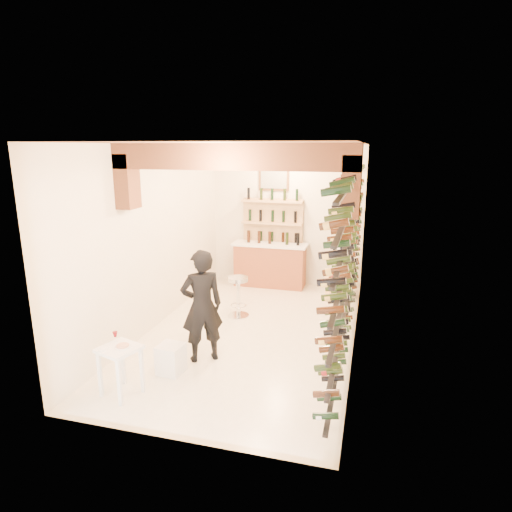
{
  "coord_description": "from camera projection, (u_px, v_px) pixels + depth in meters",
  "views": [
    {
      "loc": [
        1.91,
        -6.77,
        3.15
      ],
      "look_at": [
        0.0,
        0.3,
        1.3
      ],
      "focal_mm": 30.42,
      "sensor_mm": 36.0,
      "label": 1
    }
  ],
  "objects": [
    {
      "name": "ground",
      "position": [
        252.0,
        332.0,
        7.59
      ],
      "size": [
        6.0,
        6.0,
        0.0
      ],
      "primitive_type": "plane",
      "color": "white",
      "rests_on": "ground"
    },
    {
      "name": "room_shell",
      "position": [
        247.0,
        206.0,
        6.8
      ],
      "size": [
        3.52,
        6.02,
        3.21
      ],
      "color": "silver",
      "rests_on": "ground"
    },
    {
      "name": "wine_rack",
      "position": [
        345.0,
        251.0,
        6.83
      ],
      "size": [
        0.32,
        5.7,
        2.56
      ],
      "color": "black",
      "rests_on": "ground"
    },
    {
      "name": "back_counter",
      "position": [
        270.0,
        263.0,
        10.02
      ],
      "size": [
        1.7,
        0.62,
        1.29
      ],
      "color": "#99502F",
      "rests_on": "ground"
    },
    {
      "name": "back_shelving",
      "position": [
        273.0,
        234.0,
        10.09
      ],
      "size": [
        1.4,
        0.31,
        2.73
      ],
      "color": "tan",
      "rests_on": "ground"
    },
    {
      "name": "tasting_table",
      "position": [
        120.0,
        356.0,
        5.56
      ],
      "size": [
        0.58,
        0.58,
        0.81
      ],
      "rotation": [
        0.0,
        0.0,
        -0.31
      ],
      "color": "white",
      "rests_on": "ground"
    },
    {
      "name": "white_stool",
      "position": [
        171.0,
        359.0,
        6.18
      ],
      "size": [
        0.37,
        0.37,
        0.42
      ],
      "primitive_type": "cube",
      "rotation": [
        0.0,
        0.0,
        -0.1
      ],
      "color": "white",
      "rests_on": "ground"
    },
    {
      "name": "person",
      "position": [
        202.0,
        306.0,
        6.41
      ],
      "size": [
        0.75,
        0.7,
        1.72
      ],
      "primitive_type": "imported",
      "rotation": [
        0.0,
        0.0,
        3.75
      ],
      "color": "black",
      "rests_on": "ground"
    },
    {
      "name": "chrome_barstool",
      "position": [
        238.0,
        294.0,
        8.18
      ],
      "size": [
        0.4,
        0.4,
        0.78
      ],
      "rotation": [
        0.0,
        0.0,
        0.12
      ],
      "color": "silver",
      "rests_on": "ground"
    },
    {
      "name": "crate_lower",
      "position": [
        338.0,
        291.0,
        9.29
      ],
      "size": [
        0.55,
        0.48,
        0.28
      ],
      "primitive_type": "cube",
      "rotation": [
        0.0,
        0.0,
        0.37
      ],
      "color": "#E4B87D",
      "rests_on": "ground"
    },
    {
      "name": "crate_upper",
      "position": [
        338.0,
        279.0,
        9.22
      ],
      "size": [
        0.59,
        0.5,
        0.29
      ],
      "primitive_type": "cube",
      "rotation": [
        0.0,
        0.0,
        0.37
      ],
      "color": "#E4B87D",
      "rests_on": "crate_lower"
    }
  ]
}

